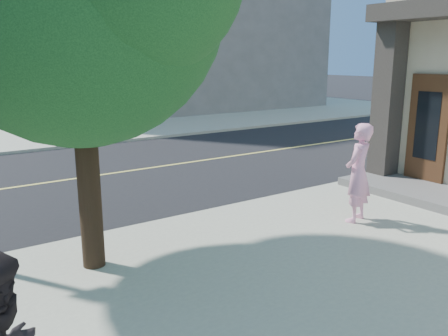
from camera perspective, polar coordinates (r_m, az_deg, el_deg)
sidewalk_ne at (r=32.51m, az=-9.41°, el=7.61°), size 29.00×25.00×0.12m
man_on_phone at (r=9.15m, az=16.08°, el=-0.58°), size 0.80×0.66×1.89m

